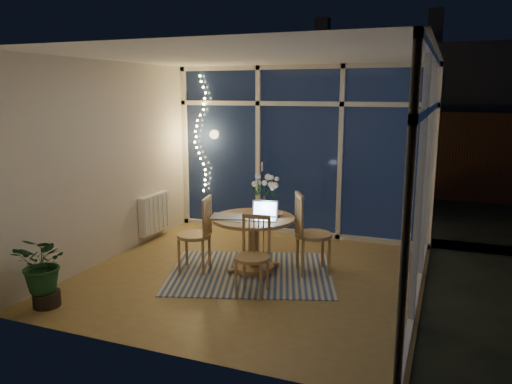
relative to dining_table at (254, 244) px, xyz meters
The scene contains 25 objects.
floor 0.38m from the dining_table, 79.59° to the right, with size 4.00×4.00×0.00m, color olive.
ceiling 2.26m from the dining_table, 79.59° to the right, with size 4.00×4.00×0.00m, color white.
wall_back 2.07m from the dining_table, 89.06° to the left, with size 4.00×0.04×2.60m, color silver.
wall_front 2.37m from the dining_table, 89.20° to the right, with size 4.00×0.04×2.60m, color silver.
wall_left 2.20m from the dining_table, behind, with size 0.04×4.00×2.60m, color silver.
wall_right 2.25m from the dining_table, ahead, with size 0.04×4.00×2.60m, color silver.
window_wall_back 2.03m from the dining_table, 89.04° to the left, with size 4.00×0.10×2.60m, color silver.
window_wall_right 2.21m from the dining_table, ahead, with size 0.10×4.00×2.60m, color silver.
radiator 2.05m from the dining_table, 158.93° to the left, with size 0.10×0.70×0.58m, color white.
fairy_lights 2.64m from the dining_table, 133.35° to the left, with size 0.24×0.10×1.85m, color #FFD066, non-canonical shape.
garden_patio 4.88m from the dining_table, 83.74° to the left, with size 12.00×6.00×0.10m, color black.
garden_fence 5.36m from the dining_table, 89.68° to the left, with size 11.00×0.08×1.80m, color #312012.
neighbour_roof 8.55m from the dining_table, 87.73° to the left, with size 7.00×3.00×2.20m, color #373A42.
garden_shrubs 3.33m from the dining_table, 103.38° to the left, with size 0.90×0.90×0.90m, color black.
rug 0.35m from the dining_table, 90.00° to the right, with size 1.99×1.59×0.01m, color beige.
dining_table is the anchor object (origin of this frame).
chair_left 0.75m from the dining_table, 159.07° to the right, with size 0.44×0.44×0.96m, color #A98B4C.
chair_right 0.76m from the dining_table, 15.89° to the left, with size 0.47×0.47×1.02m, color #A98B4C.
chair_front 0.74m from the dining_table, 69.44° to the right, with size 0.41×0.41×0.88m, color #A98B4C.
laptop 0.49m from the dining_table, 24.21° to the right, with size 0.32×0.27×0.23m, color silver, non-canonical shape.
flower_vase 0.52m from the dining_table, 78.35° to the left, with size 0.20×0.20×0.21m, color white.
bowl 0.47m from the dining_table, 33.62° to the left, with size 0.15×0.15×0.04m, color silver.
newspapers 0.46m from the dining_table, 158.85° to the right, with size 0.42×0.32×0.02m, color beige.
phone 0.41m from the dining_table, 36.79° to the right, with size 0.11×0.06×0.01m, color black.
potted_plant 2.40m from the dining_table, 132.38° to the right, with size 0.54×0.47×0.76m, color #17411F.
Camera 1 is at (2.17, -5.36, 2.20)m, focal length 35.00 mm.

